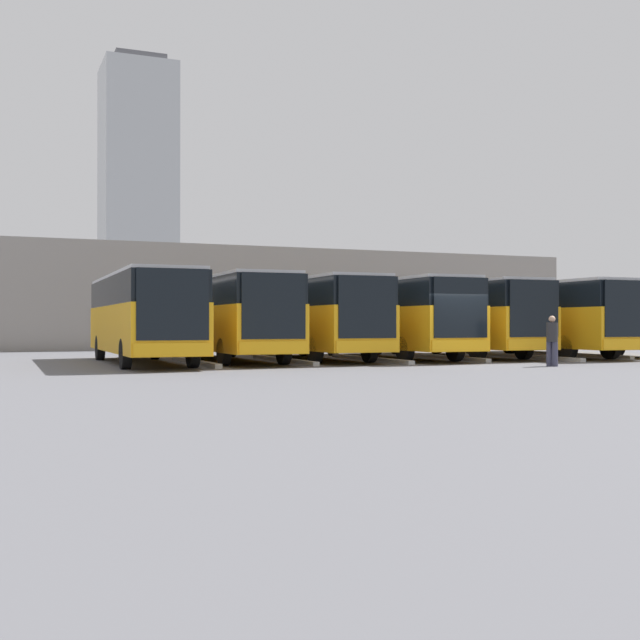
{
  "coord_description": "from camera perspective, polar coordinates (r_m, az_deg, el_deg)",
  "views": [
    {
      "loc": [
        15.37,
        24.17,
        1.43
      ],
      "look_at": [
        3.17,
        -5.61,
        1.6
      ],
      "focal_mm": 45.0,
      "sensor_mm": 36.0,
      "label": 1
    }
  ],
  "objects": [
    {
      "name": "curb_divider_2",
      "position": [
        33.35,
        8.59,
        -2.62
      ],
      "size": [
        0.3,
        6.97,
        0.15
      ],
      "primitive_type": "cube",
      "rotation": [
        0.0,
        0.0,
        -0.01
      ],
      "color": "#B2B2AD",
      "rests_on": "ground_plane"
    },
    {
      "name": "curb_divider_1",
      "position": [
        34.36,
        14.48,
        -2.55
      ],
      "size": [
        0.3,
        6.97,
        0.15
      ],
      "primitive_type": "cube",
      "rotation": [
        0.0,
        0.0,
        -0.01
      ],
      "color": "#B2B2AD",
      "rests_on": "ground_plane"
    },
    {
      "name": "bus_0",
      "position": [
        39.75,
        18.04,
        0.25
      ],
      "size": [
        2.57,
        11.3,
        3.22
      ],
      "rotation": [
        0.0,
        0.0,
        -0.01
      ],
      "color": "orange",
      "rests_on": "ground_plane"
    },
    {
      "name": "bus_3",
      "position": [
        33.61,
        4.94,
        0.33
      ],
      "size": [
        2.57,
        11.3,
        3.22
      ],
      "rotation": [
        0.0,
        0.0,
        -0.01
      ],
      "color": "orange",
      "rests_on": "ground_plane"
    },
    {
      "name": "office_tower",
      "position": [
        249.75,
        -12.83,
        8.62
      ],
      "size": [
        21.16,
        21.16,
        81.44
      ],
      "color": "#ADB2B7",
      "rests_on": "ground_plane"
    },
    {
      "name": "curb_divider_0",
      "position": [
        37.39,
        17.68,
        -2.36
      ],
      "size": [
        0.3,
        6.97,
        0.15
      ],
      "primitive_type": "cube",
      "rotation": [
        0.0,
        0.0,
        -0.01
      ],
      "color": "#B2B2AD",
      "rests_on": "ground_plane"
    },
    {
      "name": "bus_2",
      "position": [
        35.65,
        9.59,
        0.3
      ],
      "size": [
        2.57,
        11.3,
        3.22
      ],
      "rotation": [
        0.0,
        0.0,
        -0.01
      ],
      "color": "orange",
      "rests_on": "ground_plane"
    },
    {
      "name": "curb_divider_5",
      "position": [
        29.25,
        -8.93,
        -2.95
      ],
      "size": [
        0.3,
        6.97,
        0.15
      ],
      "primitive_type": "cube",
      "rotation": [
        0.0,
        0.0,
        -0.01
      ],
      "color": "#B2B2AD",
      "rests_on": "ground_plane"
    },
    {
      "name": "curb_divider_4",
      "position": [
        30.42,
        -2.67,
        -2.85
      ],
      "size": [
        0.3,
        6.97,
        0.15
      ],
      "primitive_type": "cube",
      "rotation": [
        0.0,
        0.0,
        -0.01
      ],
      "color": "#B2B2AD",
      "rests_on": "ground_plane"
    },
    {
      "name": "bus_5",
      "position": [
        31.27,
        -6.55,
        0.38
      ],
      "size": [
        2.57,
        11.3,
        3.22
      ],
      "rotation": [
        0.0,
        0.0,
        -0.01
      ],
      "color": "orange",
      "rests_on": "ground_plane"
    },
    {
      "name": "station_building",
      "position": [
        51.55,
        -4.92,
        1.47
      ],
      "size": [
        40.13,
        12.9,
        5.97
      ],
      "color": "gray",
      "rests_on": "ground_plane"
    },
    {
      "name": "bus_1",
      "position": [
        36.7,
        15.08,
        0.29
      ],
      "size": [
        2.57,
        11.3,
        3.22
      ],
      "rotation": [
        0.0,
        0.0,
        -0.01
      ],
      "color": "orange",
      "rests_on": "ground_plane"
    },
    {
      "name": "ground_plane",
      "position": [
        28.68,
        10.18,
        -3.15
      ],
      "size": [
        600.0,
        600.0,
        0.0
      ],
      "primitive_type": "plane",
      "color": "#5B5B60"
    },
    {
      "name": "curb_divider_3",
      "position": [
        31.37,
        3.53,
        -2.77
      ],
      "size": [
        0.3,
        6.97,
        0.15
      ],
      "primitive_type": "cube",
      "rotation": [
        0.0,
        0.0,
        -0.01
      ],
      "color": "#B2B2AD",
      "rests_on": "ground_plane"
    },
    {
      "name": "bus_4",
      "position": [
        32.56,
        -0.8,
        0.35
      ],
      "size": [
        2.57,
        11.3,
        3.22
      ],
      "rotation": [
        0.0,
        0.0,
        -0.01
      ],
      "color": "orange",
      "rests_on": "ground_plane"
    },
    {
      "name": "bus_6",
      "position": [
        29.69,
        -12.54,
        0.42
      ],
      "size": [
        2.57,
        11.3,
        3.22
      ],
      "rotation": [
        0.0,
        0.0,
        -0.01
      ],
      "color": "orange",
      "rests_on": "ground_plane"
    },
    {
      "name": "pedestrian",
      "position": [
        28.23,
        16.18,
        -1.32
      ],
      "size": [
        0.51,
        0.51,
        1.72
      ],
      "rotation": [
        0.0,
        0.0,
        5.16
      ],
      "color": "#38384C",
      "rests_on": "ground_plane"
    }
  ]
}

